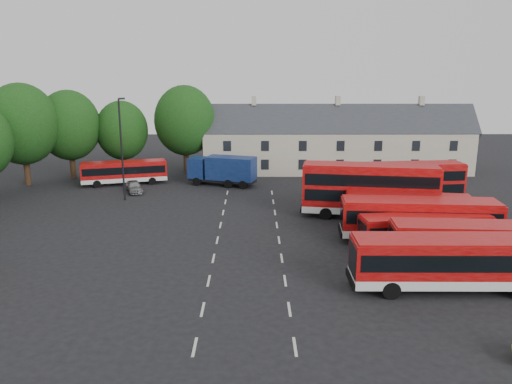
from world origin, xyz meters
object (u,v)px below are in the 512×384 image
at_px(box_truck, 223,169).
at_px(silver_car, 134,186).
at_px(lamppost, 122,147).
at_px(bus_row_a, 451,259).
at_px(bus_dd_south, 370,188).

bearing_deg(box_truck, silver_car, -143.15).
relative_size(silver_car, lamppost, 0.36).
bearing_deg(bus_row_a, bus_dd_south, 95.91).
height_order(bus_row_a, bus_dd_south, bus_dd_south).
bearing_deg(box_truck, bus_dd_south, -25.09).
bearing_deg(bus_dd_south, box_truck, 145.93).
distance_m(bus_row_a, lamppost, 34.31).
distance_m(bus_row_a, silver_car, 36.36).
height_order(bus_dd_south, lamppost, lamppost).
xyz_separation_m(bus_dd_south, lamppost, (-24.31, 6.52, 2.83)).
relative_size(bus_row_a, bus_dd_south, 0.97).
bearing_deg(box_truck, lamppost, -127.87).
xyz_separation_m(bus_dd_south, silver_car, (-24.14, 9.95, -2.20)).
relative_size(box_truck, silver_car, 2.17).
bearing_deg(silver_car, bus_row_a, -66.32).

